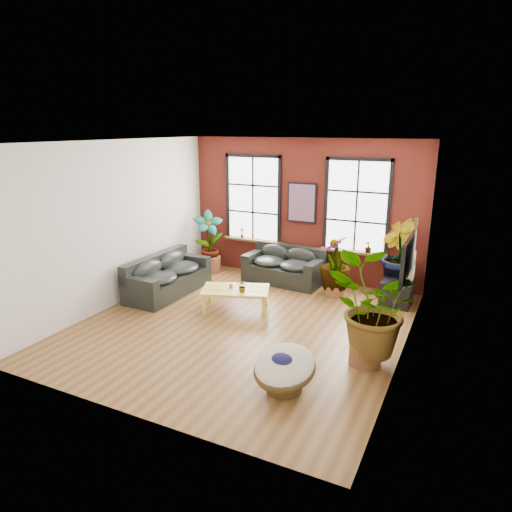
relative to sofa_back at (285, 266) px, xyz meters
The scene contains 19 objects.
room 2.95m from the sofa_back, 84.47° to the right, with size 6.04×6.54×3.54m.
sofa_back is the anchor object (origin of this frame).
sofa_left 2.92m from the sofa_back, 138.08° to the right, with size 0.97×2.25×0.88m.
coffee_table 2.12m from the sofa_back, 97.08° to the right, with size 1.59×1.25×0.54m.
papasan_chair 4.92m from the sofa_back, 67.62° to the right, with size 1.10×1.11×0.69m.
poster 1.62m from the sofa_back, 58.65° to the left, with size 0.74×0.06×0.98m.
tv_wall_unit 4.02m from the sofa_back, 34.24° to the right, with size 0.13×1.86×1.20m.
media_box 2.82m from the sofa_back, ahead, with size 0.67×0.57×0.53m.
pot_back_left 2.13m from the sofa_back, behind, with size 0.60×0.60×0.42m.
pot_back_right 2.68m from the sofa_back, ahead, with size 0.51×0.51×0.35m.
pot_right_wall 4.27m from the sofa_back, 49.57° to the right, with size 0.55×0.55×0.38m.
pot_mid 1.46m from the sofa_back, 15.61° to the right, with size 0.57×0.57×0.33m.
floor_plant_back_left 2.19m from the sofa_back, behind, with size 0.79×0.53×1.50m, color #175927.
floor_plant_back_right 2.70m from the sofa_back, ahead, with size 0.91×0.73×1.65m, color #175927.
floor_plant_right_wall 4.28m from the sofa_back, 49.11° to the right, with size 1.44×1.25×1.60m, color #175927.
floor_plant_mid 1.48m from the sofa_back, 14.42° to the right, with size 0.72×0.72×1.28m, color #175927.
table_plant 2.21m from the sofa_back, 90.91° to the right, with size 0.22×0.19×0.25m, color #175927.
sill_plant_left 1.58m from the sofa_back, 165.35° to the left, with size 0.14×0.10×0.27m, color #175927.
sill_plant_right 2.09m from the sofa_back, 10.58° to the left, with size 0.15×0.15×0.27m, color #175927.
Camera 1 is at (3.85, -7.32, 3.76)m, focal length 32.00 mm.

